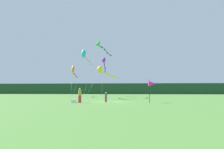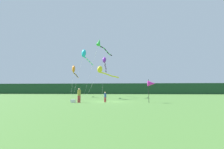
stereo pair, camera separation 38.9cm
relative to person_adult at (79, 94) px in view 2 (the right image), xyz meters
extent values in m
plane|color=#477533|center=(3.33, 2.07, -1.00)|extent=(120.00, 120.00, 0.00)
cube|color=#1E4228|center=(3.33, 47.07, 1.01)|extent=(108.00, 3.05, 4.01)
cylinder|color=#B23338|center=(-0.10, 0.00, -0.57)|extent=(0.18, 0.18, 0.86)
cylinder|color=#B23338|center=(0.10, 0.00, -0.57)|extent=(0.18, 0.18, 0.86)
cylinder|color=olive|center=(0.00, 0.00, 0.20)|extent=(0.39, 0.39, 0.68)
sphere|color=tan|center=(0.00, 0.00, 0.66)|extent=(0.25, 0.25, 0.25)
cylinder|color=#B23338|center=(3.02, 1.09, -0.68)|extent=(0.13, 0.13, 0.63)
cylinder|color=#B23338|center=(3.17, 1.09, -0.68)|extent=(0.13, 0.13, 0.63)
cylinder|color=#334C8C|center=(3.09, 1.09, -0.12)|extent=(0.29, 0.29, 0.50)
sphere|color=tan|center=(3.09, 1.09, 0.22)|extent=(0.18, 0.18, 0.18)
cube|color=silver|center=(-0.76, 0.02, -0.80)|extent=(0.53, 0.43, 0.39)
cylinder|color=black|center=(8.51, 0.61, 0.43)|extent=(0.06, 0.06, 2.85)
cone|color=#E026B2|center=(8.86, 0.61, 1.34)|extent=(0.90, 0.70, 0.70)
cylinder|color=#B2B2B2|center=(0.16, 7.46, 1.53)|extent=(2.20, 1.62, 5.06)
ellipsoid|color=yellow|center=(1.25, 8.26, 4.05)|extent=(1.33, 1.21, 1.41)
cylinder|color=yellow|center=(1.47, 8.40, 3.52)|extent=(0.59, 0.47, 0.29)
cylinder|color=yellow|center=(1.94, 8.65, 3.40)|extent=(0.62, 0.42, 0.34)
cylinder|color=yellow|center=(2.41, 8.89, 3.24)|extent=(0.61, 0.46, 0.34)
cylinder|color=yellow|center=(2.84, 9.19, 3.09)|extent=(0.57, 0.54, 0.35)
cylinder|color=yellow|center=(3.25, 9.53, 2.98)|extent=(0.56, 0.51, 0.27)
cylinder|color=yellow|center=(3.69, 9.82, 2.90)|extent=(0.59, 0.44, 0.27)
cylinder|color=yellow|center=(4.12, 10.13, 2.81)|extent=(0.55, 0.54, 0.31)
cylinder|color=#B2B2B2|center=(-0.91, 11.73, 4.65)|extent=(2.14, 4.20, 11.30)
cone|color=green|center=(0.15, 13.81, 10.29)|extent=(1.34, 1.54, 1.61)
cylinder|color=green|center=(0.24, 14.15, 9.64)|extent=(0.39, 0.78, 0.39)
cylinder|color=black|center=(0.54, 14.76, 9.49)|extent=(0.60, 0.69, 0.29)
cylinder|color=green|center=(0.90, 15.35, 9.40)|extent=(0.48, 0.74, 0.30)
cylinder|color=black|center=(1.13, 16.01, 9.25)|extent=(0.40, 0.78, 0.39)
cylinder|color=green|center=(1.34, 16.67, 9.04)|extent=(0.43, 0.78, 0.40)
cylinder|color=black|center=(1.54, 17.34, 8.83)|extent=(0.39, 0.78, 0.41)
cylinder|color=green|center=(1.79, 17.98, 8.64)|extent=(0.51, 0.75, 0.35)
cylinder|color=black|center=(2.14, 18.58, 8.49)|extent=(0.59, 0.72, 0.34)
cylinder|color=#B2B2B2|center=(-2.65, 8.95, 3.18)|extent=(0.96, 3.43, 8.36)
ellipsoid|color=#1EB7CC|center=(-2.18, 10.65, 7.36)|extent=(1.09, 1.31, 1.69)
cylinder|color=#1EB7CC|center=(-2.05, 10.89, 6.67)|extent=(0.46, 0.63, 0.34)
cylinder|color=white|center=(-1.88, 11.41, 6.54)|extent=(0.29, 0.61, 0.30)
cylinder|color=#1EB7CC|center=(-1.81, 11.96, 6.45)|extent=(0.24, 0.59, 0.28)
cylinder|color=white|center=(-1.75, 12.51, 6.35)|extent=(0.30, 0.62, 0.32)
cylinder|color=#1EB7CC|center=(-1.62, 13.05, 6.19)|extent=(0.37, 0.65, 0.37)
cylinder|color=white|center=(-1.48, 13.59, 6.03)|extent=(0.34, 0.64, 0.35)
cylinder|color=#1EB7CC|center=(-1.38, 14.13, 5.85)|extent=(0.27, 0.64, 0.38)
cylinder|color=white|center=(-1.28, 14.68, 5.73)|extent=(0.32, 0.61, 0.26)
cylinder|color=#B2B2B2|center=(-5.47, 14.44, 2.09)|extent=(0.96, 4.43, 6.18)
ellipsoid|color=orange|center=(-5.94, 16.64, 5.17)|extent=(0.95, 1.63, 1.92)
cylinder|color=orange|center=(-6.05, 17.04, 4.44)|extent=(0.42, 0.88, 0.33)
cylinder|color=black|center=(-6.17, 17.85, 4.32)|extent=(0.22, 0.85, 0.30)
cylinder|color=orange|center=(-6.19, 18.67, 4.22)|extent=(0.23, 0.85, 0.30)
cylinder|color=black|center=(-6.25, 19.50, 4.13)|extent=(0.28, 0.86, 0.29)
cylinder|color=orange|center=(-6.35, 20.31, 4.03)|extent=(0.34, 0.87, 0.31)
cylinder|color=black|center=(-6.41, 21.13, 3.86)|extent=(0.21, 0.88, 0.41)
cylinder|color=orange|center=(-6.45, 21.95, 3.67)|extent=(0.29, 0.88, 0.35)
cylinder|color=#B2B2B2|center=(0.62, 16.75, 3.20)|extent=(0.02, 3.52, 8.40)
ellipsoid|color=purple|center=(0.63, 18.50, 7.40)|extent=(0.86, 1.10, 1.48)
cylinder|color=purple|center=(0.66, 19.05, 6.76)|extent=(0.27, 1.14, 0.41)
cylinder|color=black|center=(0.60, 20.14, 6.52)|extent=(0.39, 1.16, 0.47)
cylinder|color=purple|center=(0.51, 21.23, 6.24)|extent=(0.21, 1.15, 0.47)
cylinder|color=black|center=(0.52, 22.32, 5.95)|extent=(0.21, 1.15, 0.51)
cylinder|color=purple|center=(0.40, 23.41, 5.64)|extent=(0.45, 1.17, 0.49)
cylinder|color=black|center=(0.27, 24.49, 5.34)|extent=(0.22, 1.15, 0.49)
camera|label=1|loc=(5.64, -21.76, 0.56)|focal=28.83mm
camera|label=2|loc=(6.03, -21.73, 0.56)|focal=28.83mm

